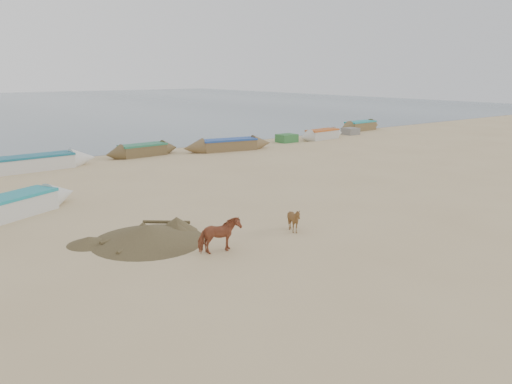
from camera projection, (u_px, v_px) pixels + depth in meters
ground at (329, 245)px, 16.30m from camera, size 140.00×140.00×0.00m
cow_adult at (219, 235)px, 15.45m from camera, size 1.39×0.77×1.12m
calf_front at (294, 220)px, 17.47m from camera, size 1.05×1.01×0.89m
near_canoe at (7, 207)px, 19.16m from camera, size 6.48×4.08×0.86m
debris_pile at (148, 233)px, 16.58m from camera, size 4.28×4.28×0.54m
waterline_canoes at (95, 156)px, 31.09m from camera, size 59.19×5.06×0.89m
beach_clutter at (173, 149)px, 34.39m from camera, size 46.63×3.50×0.64m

